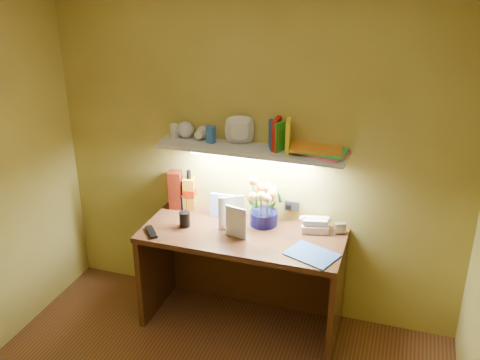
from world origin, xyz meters
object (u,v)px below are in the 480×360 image
flower_bouquet (264,202)px  telephone (315,223)px  desk (242,279)px  whisky_bottle (189,190)px  desk_clock (340,228)px

flower_bouquet → telephone: bearing=2.9°
desk → whisky_bottle: 0.77m
desk → telephone: size_ratio=7.64×
desk → flower_bouquet: flower_bouquet is taller
desk → telephone: bearing=23.0°
telephone → whisky_bottle: bearing=164.0°
desk → telephone: telephone is taller
whisky_bottle → telephone: bearing=-3.0°
desk → whisky_bottle: (-0.49, 0.25, 0.53)m
desk_clock → flower_bouquet: bearing=160.9°
flower_bouquet → telephone: flower_bouquet is taller
desk → desk_clock: (0.64, 0.21, 0.41)m
flower_bouquet → desk_clock: bearing=3.5°
desk → telephone: 0.66m
whisky_bottle → desk: bearing=-26.7°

